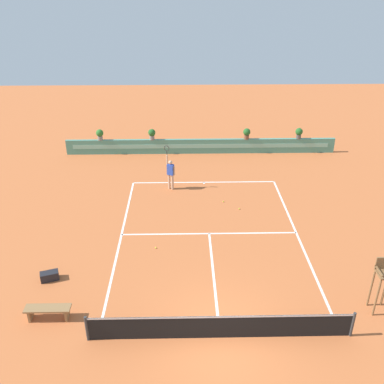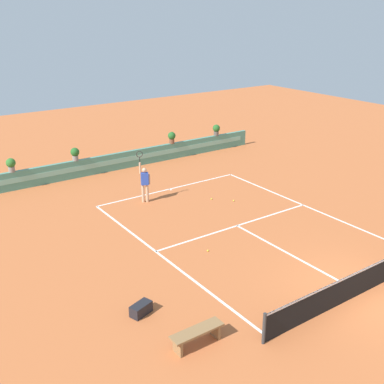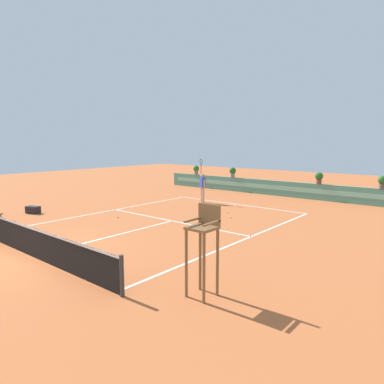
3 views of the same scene
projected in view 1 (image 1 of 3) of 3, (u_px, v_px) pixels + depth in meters
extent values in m
plane|color=#BC6033|center=(210.00, 238.00, 19.68)|extent=(60.00, 60.00, 0.00)
cube|color=white|center=(204.00, 182.00, 24.91)|extent=(8.22, 0.10, 0.01)
cube|color=white|center=(209.00, 234.00, 20.03)|extent=(8.22, 0.10, 0.01)
cube|color=white|center=(214.00, 277.00, 17.19)|extent=(0.10, 6.40, 0.01)
cube|color=white|center=(120.00, 240.00, 19.56)|extent=(0.10, 11.89, 0.01)
cube|color=white|center=(299.00, 238.00, 19.71)|extent=(0.10, 11.89, 0.01)
cube|color=white|center=(204.00, 183.00, 24.82)|extent=(0.10, 0.20, 0.01)
cylinder|color=#333333|center=(87.00, 329.00, 14.04)|extent=(0.10, 0.10, 1.00)
cylinder|color=#333333|center=(352.00, 324.00, 14.21)|extent=(0.10, 0.10, 1.00)
cube|color=black|center=(220.00, 327.00, 14.14)|extent=(8.82, 0.02, 0.95)
cube|color=white|center=(221.00, 317.00, 13.93)|extent=(8.82, 0.03, 0.06)
cube|color=#4C8E7A|center=(201.00, 146.00, 28.67)|extent=(18.00, 0.20, 1.00)
cube|color=#7ABCA8|center=(201.00, 146.00, 28.56)|extent=(17.10, 0.01, 0.28)
cylinder|color=brown|center=(377.00, 298.00, 14.93)|extent=(0.07, 0.07, 1.60)
cylinder|color=brown|center=(371.00, 288.00, 15.38)|extent=(0.07, 0.07, 1.60)
cube|color=brown|center=(384.00, 263.00, 14.89)|extent=(0.60, 0.06, 0.48)
cube|color=brown|center=(379.00, 271.00, 14.70)|extent=(0.06, 0.60, 0.04)
cube|color=olive|center=(30.00, 314.00, 15.02)|extent=(0.08, 0.40, 0.45)
cube|color=olive|center=(67.00, 313.00, 15.05)|extent=(0.08, 0.40, 0.45)
cube|color=olive|center=(48.00, 308.00, 14.92)|extent=(1.60, 0.44, 0.06)
cube|color=black|center=(50.00, 276.00, 16.97)|extent=(0.78, 0.56, 0.36)
cylinder|color=tan|center=(172.00, 182.00, 23.91)|extent=(0.14, 0.14, 0.90)
cylinder|color=tan|center=(169.00, 181.00, 23.98)|extent=(0.14, 0.14, 0.90)
cube|color=#2D4CB7|center=(171.00, 170.00, 23.60)|extent=(0.42, 0.35, 0.60)
sphere|color=tan|center=(170.00, 162.00, 23.41)|extent=(0.22, 0.22, 0.22)
cylinder|color=tan|center=(167.00, 160.00, 23.42)|extent=(0.09, 0.09, 0.55)
cylinder|color=black|center=(167.00, 153.00, 23.23)|extent=(0.04, 0.04, 0.24)
torus|color=#262626|center=(167.00, 148.00, 23.11)|extent=(0.29, 0.16, 0.31)
cylinder|color=tan|center=(174.00, 171.00, 23.55)|extent=(0.09, 0.09, 0.50)
sphere|color=#CCE033|center=(156.00, 248.00, 18.95)|extent=(0.07, 0.07, 0.07)
sphere|color=#CCE033|center=(223.00, 201.00, 22.76)|extent=(0.07, 0.07, 0.07)
sphere|color=#CCE033|center=(239.00, 209.00, 22.07)|extent=(0.07, 0.07, 0.07)
cylinder|color=#514C47|center=(298.00, 136.00, 28.50)|extent=(0.32, 0.32, 0.28)
sphere|color=#235B23|center=(299.00, 132.00, 28.34)|extent=(0.48, 0.48, 0.48)
cylinder|color=gray|center=(100.00, 138.00, 28.26)|extent=(0.32, 0.32, 0.28)
sphere|color=#2D6B28|center=(100.00, 133.00, 28.10)|extent=(0.48, 0.48, 0.48)
cylinder|color=brown|center=(246.00, 137.00, 28.44)|extent=(0.32, 0.32, 0.28)
sphere|color=#235B23|center=(247.00, 132.00, 28.28)|extent=(0.48, 0.48, 0.48)
cylinder|color=gray|center=(152.00, 138.00, 28.32)|extent=(0.32, 0.32, 0.28)
sphere|color=#235B23|center=(152.00, 133.00, 28.16)|extent=(0.48, 0.48, 0.48)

